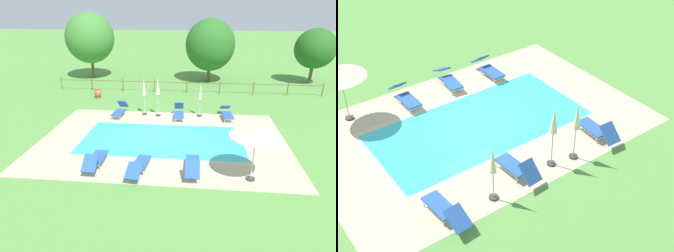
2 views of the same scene
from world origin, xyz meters
The scene contains 14 objects.
ground_plane centered at (0.00, 0.00, 0.00)m, with size 160.00×160.00×0.00m, color #599342.
pool_deck_paving centered at (0.00, 0.00, 0.00)m, with size 13.06×8.72×0.01m, color #BCAD8E.
swimming_pool_water centered at (0.00, 0.00, 0.01)m, with size 8.57×4.23×0.01m, color #38C6D1.
pool_coping_rim centered at (0.00, 0.00, 0.01)m, with size 9.05×4.71×0.01m.
sun_lounger_north_near_steps centered at (-0.61, -3.38, 0.35)m, with size 0.82×2.13×0.71m.
sun_lounger_north_mid centered at (1.67, -3.15, 0.37)m, with size 0.62×2.01×0.83m.
sun_lounger_north_far centered at (0.66, 3.40, 0.39)m, with size 0.72×1.95×0.94m.
sun_lounger_north_end centered at (-3.21, 3.44, 0.38)m, with size 0.71×1.97×0.91m.
sun_lounger_south_near_corner centered at (3.71, 3.65, 0.36)m, with size 0.75×2.09×0.76m.
sun_lounger_south_mid centered at (-2.61, -3.09, 0.37)m, with size 0.60×2.00×0.84m.
patio_umbrella_open_foreground centered at (4.07, -3.51, 2.15)m, with size 2.06×2.06×2.40m.
patio_umbrella_closed_row_west centered at (-1.64, 3.81, 1.65)m, with size 0.32×0.32×2.40m.
patio_umbrella_closed_row_mid_west centered at (1.98, 3.83, 1.44)m, with size 0.32×0.32×2.26m.
patio_umbrella_closed_row_mid_east centered at (-0.72, 3.63, 1.77)m, with size 0.32×0.32×2.52m.
Camera 2 is at (8.58, 13.52, 11.33)m, focal length 51.69 mm.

